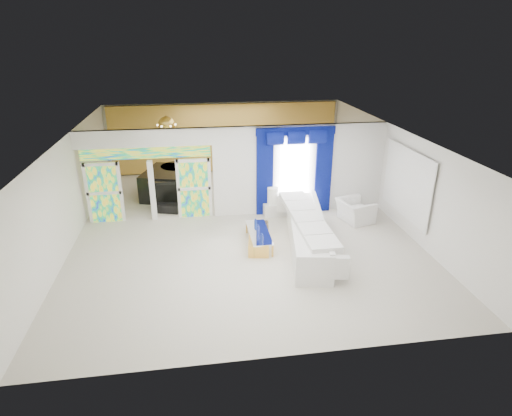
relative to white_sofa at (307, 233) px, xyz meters
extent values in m
plane|color=#B7AF9E|center=(-1.72, 1.62, -0.42)|extent=(12.00, 12.00, 0.00)
cube|color=white|center=(0.43, 2.62, 1.08)|extent=(5.70, 0.18, 3.00)
cube|color=white|center=(-4.57, 2.62, 2.31)|extent=(4.30, 0.18, 0.55)
cube|color=#994C3F|center=(-5.99, 2.62, 0.58)|extent=(0.95, 0.04, 2.00)
cube|color=#994C3F|center=(-3.14, 2.62, 0.58)|extent=(0.95, 0.04, 2.00)
cube|color=#994C3F|center=(-4.57, 2.62, 1.83)|extent=(4.00, 0.05, 0.35)
cube|color=white|center=(0.18, 2.52, 1.03)|extent=(1.00, 0.02, 2.30)
cube|color=#04064D|center=(-0.82, 2.49, 0.98)|extent=(0.55, 0.10, 2.80)
cube|color=#04064D|center=(1.18, 2.49, 0.98)|extent=(0.55, 0.10, 2.80)
cube|color=#04064D|center=(0.18, 2.49, 2.40)|extent=(2.60, 0.12, 0.25)
cube|color=white|center=(3.22, 0.62, 1.13)|extent=(0.04, 2.70, 1.90)
cube|color=gold|center=(-1.72, 7.52, 1.08)|extent=(9.70, 0.12, 2.90)
cube|color=silver|center=(0.00, 0.00, 0.00)|extent=(1.65, 4.48, 0.83)
cube|color=gold|center=(-1.35, 0.30, -0.23)|extent=(0.84, 1.78, 0.38)
cube|color=silver|center=(-0.26, 2.34, -0.21)|extent=(1.24, 0.45, 0.41)
cylinder|color=silver|center=(-0.56, 2.34, 0.28)|extent=(0.36, 0.36, 0.58)
imported|color=silver|center=(2.02, 1.50, -0.06)|extent=(1.19, 1.29, 0.71)
cube|color=black|center=(-4.14, 4.75, 0.09)|extent=(2.02, 2.34, 1.01)
cube|color=black|center=(-4.14, 3.15, -0.27)|extent=(0.96, 0.59, 0.30)
cube|color=tan|center=(-6.32, 4.11, -0.03)|extent=(0.58, 0.54, 0.78)
sphere|color=gold|center=(-4.02, 5.02, 2.23)|extent=(0.60, 0.60, 0.60)
cylinder|color=navy|center=(-1.37, -0.31, 0.07)|extent=(0.09, 0.09, 0.21)
cylinder|color=navy|center=(-1.37, 0.81, 0.04)|extent=(0.08, 0.08, 0.16)
cylinder|color=navy|center=(-1.39, 0.24, 0.08)|extent=(0.08, 0.08, 0.23)
camera|label=1|loc=(-3.07, -10.66, 5.33)|focal=29.81mm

